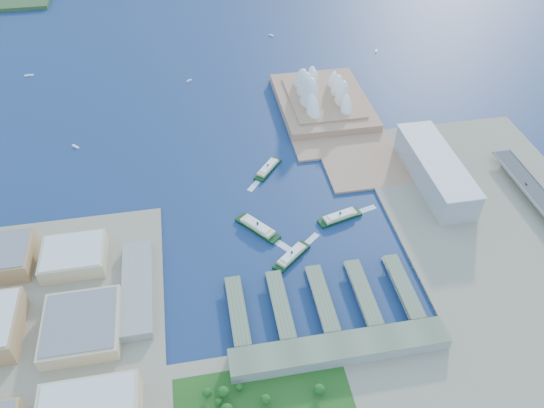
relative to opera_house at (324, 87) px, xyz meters
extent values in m
plane|color=#0F1E48|center=(-105.00, -280.00, -32.00)|extent=(3000.00, 3000.00, 0.00)
cube|color=gray|center=(-355.00, -385.00, -30.50)|extent=(220.00, 390.00, 3.00)
cube|color=gray|center=(135.00, -330.00, -30.50)|extent=(240.00, 500.00, 3.00)
cube|color=#A17558|center=(2.50, -20.00, -30.50)|extent=(135.00, 220.00, 3.00)
cube|color=#95959B|center=(90.00, -200.00, -11.50)|extent=(45.00, 155.00, 35.00)
cube|color=gray|center=(-90.00, -415.00, -23.00)|extent=(200.00, 28.00, 12.00)
imported|color=slate|center=(191.00, -238.59, -16.49)|extent=(1.85, 4.55, 1.32)
camera|label=1|loc=(-196.89, -664.81, 393.26)|focal=35.00mm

